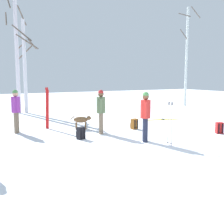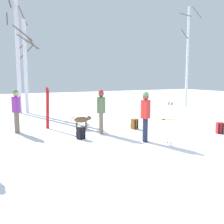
{
  "view_description": "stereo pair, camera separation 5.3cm",
  "coord_description": "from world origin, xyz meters",
  "px_view_note": "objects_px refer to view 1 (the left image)",
  "views": [
    {
      "loc": [
        -3.73,
        -6.38,
        2.23
      ],
      "look_at": [
        0.6,
        1.79,
        1.0
      ],
      "focal_mm": 43.12,
      "sensor_mm": 36.0,
      "label": 1
    },
    {
      "loc": [
        -3.69,
        -6.4,
        2.23
      ],
      "look_at": [
        0.6,
        1.79,
        1.0
      ],
      "focal_mm": 43.12,
      "sensor_mm": 36.0,
      "label": 2
    }
  ],
  "objects_px": {
    "person_0": "(16,108)",
    "ski_pair_planted_0": "(47,108)",
    "ski_poles_0": "(170,122)",
    "backpack_1": "(81,133)",
    "person_3": "(101,109)",
    "backpack_0": "(134,124)",
    "backpack_2": "(219,128)",
    "birch_tree_2": "(25,64)",
    "birch_tree_3": "(187,55)",
    "dog": "(82,120)",
    "birch_tree_1": "(17,48)",
    "ski_pair_lying_0": "(162,120)",
    "person_2": "(145,113)"
  },
  "relations": [
    {
      "from": "person_0",
      "to": "ski_pair_planted_0",
      "type": "height_order",
      "value": "ski_pair_planted_0"
    },
    {
      "from": "ski_pair_planted_0",
      "to": "ski_poles_0",
      "type": "relative_size",
      "value": 1.25
    },
    {
      "from": "ski_poles_0",
      "to": "backpack_1",
      "type": "height_order",
      "value": "ski_poles_0"
    },
    {
      "from": "person_3",
      "to": "backpack_1",
      "type": "height_order",
      "value": "person_3"
    },
    {
      "from": "backpack_0",
      "to": "backpack_1",
      "type": "height_order",
      "value": "same"
    },
    {
      "from": "backpack_2",
      "to": "birch_tree_2",
      "type": "xyz_separation_m",
      "value": [
        -5.56,
        9.69,
        2.75
      ]
    },
    {
      "from": "birch_tree_2",
      "to": "birch_tree_3",
      "type": "xyz_separation_m",
      "value": [
        11.4,
        -1.51,
        0.81
      ]
    },
    {
      "from": "dog",
      "to": "birch_tree_1",
      "type": "distance_m",
      "value": 7.51
    },
    {
      "from": "ski_pair_lying_0",
      "to": "birch_tree_1",
      "type": "distance_m",
      "value": 9.45
    },
    {
      "from": "person_0",
      "to": "birch_tree_3",
      "type": "distance_m",
      "value": 13.85
    },
    {
      "from": "ski_pair_lying_0",
      "to": "ski_poles_0",
      "type": "relative_size",
      "value": 1.35
    },
    {
      "from": "backpack_2",
      "to": "birch_tree_2",
      "type": "height_order",
      "value": "birch_tree_2"
    },
    {
      "from": "ski_pair_planted_0",
      "to": "backpack_1",
      "type": "bearing_deg",
      "value": -77.97
    },
    {
      "from": "ski_pair_planted_0",
      "to": "birch_tree_3",
      "type": "relative_size",
      "value": 0.24
    },
    {
      "from": "dog",
      "to": "birch_tree_2",
      "type": "bearing_deg",
      "value": 99.83
    },
    {
      "from": "birch_tree_3",
      "to": "birch_tree_2",
      "type": "bearing_deg",
      "value": 172.43
    },
    {
      "from": "ski_pair_planted_0",
      "to": "ski_poles_0",
      "type": "bearing_deg",
      "value": -59.33
    },
    {
      "from": "birch_tree_3",
      "to": "ski_pair_lying_0",
      "type": "bearing_deg",
      "value": -142.03
    },
    {
      "from": "backpack_2",
      "to": "birch_tree_1",
      "type": "bearing_deg",
      "value": 121.38
    },
    {
      "from": "ski_poles_0",
      "to": "backpack_0",
      "type": "bearing_deg",
      "value": 80.79
    },
    {
      "from": "ski_pair_lying_0",
      "to": "dog",
      "type": "bearing_deg",
      "value": -175.12
    },
    {
      "from": "birch_tree_1",
      "to": "birch_tree_3",
      "type": "height_order",
      "value": "birch_tree_1"
    },
    {
      "from": "backpack_2",
      "to": "birch_tree_1",
      "type": "height_order",
      "value": "birch_tree_1"
    },
    {
      "from": "birch_tree_2",
      "to": "birch_tree_3",
      "type": "height_order",
      "value": "birch_tree_3"
    },
    {
      "from": "dog",
      "to": "ski_pair_planted_0",
      "type": "relative_size",
      "value": 0.48
    },
    {
      "from": "birch_tree_3",
      "to": "backpack_1",
      "type": "bearing_deg",
      "value": -149.29
    },
    {
      "from": "backpack_2",
      "to": "ski_pair_planted_0",
      "type": "bearing_deg",
      "value": 143.98
    },
    {
      "from": "dog",
      "to": "backpack_2",
      "type": "distance_m",
      "value": 5.57
    },
    {
      "from": "person_0",
      "to": "backpack_0",
      "type": "distance_m",
      "value": 4.86
    },
    {
      "from": "birch_tree_1",
      "to": "backpack_0",
      "type": "bearing_deg",
      "value": -64.9
    },
    {
      "from": "ski_pair_planted_0",
      "to": "backpack_2",
      "type": "distance_m",
      "value": 7.08
    },
    {
      "from": "dog",
      "to": "ski_pair_lying_0",
      "type": "distance_m",
      "value": 4.62
    },
    {
      "from": "ski_pair_planted_0",
      "to": "person_0",
      "type": "bearing_deg",
      "value": -167.56
    },
    {
      "from": "person_3",
      "to": "person_0",
      "type": "bearing_deg",
      "value": 149.05
    },
    {
      "from": "dog",
      "to": "birch_tree_1",
      "type": "height_order",
      "value": "birch_tree_1"
    },
    {
      "from": "birch_tree_1",
      "to": "backpack_2",
      "type": "bearing_deg",
      "value": -58.62
    },
    {
      "from": "ski_pair_planted_0",
      "to": "birch_tree_3",
      "type": "bearing_deg",
      "value": 19.24
    },
    {
      "from": "ski_pair_lying_0",
      "to": "person_2",
      "type": "bearing_deg",
      "value": -135.2
    },
    {
      "from": "ski_pair_planted_0",
      "to": "ski_pair_lying_0",
      "type": "distance_m",
      "value": 5.92
    },
    {
      "from": "person_0",
      "to": "ski_pair_planted_0",
      "type": "xyz_separation_m",
      "value": [
        1.31,
        0.29,
        -0.1
      ]
    },
    {
      "from": "backpack_1",
      "to": "birch_tree_1",
      "type": "bearing_deg",
      "value": 95.64
    },
    {
      "from": "dog",
      "to": "ski_poles_0",
      "type": "distance_m",
      "value": 4.16
    },
    {
      "from": "backpack_1",
      "to": "ski_pair_planted_0",
      "type": "bearing_deg",
      "value": 102.03
    },
    {
      "from": "person_0",
      "to": "person_2",
      "type": "bearing_deg",
      "value": -44.37
    },
    {
      "from": "person_3",
      "to": "ski_poles_0",
      "type": "bearing_deg",
      "value": -65.69
    },
    {
      "from": "backpack_2",
      "to": "birch_tree_3",
      "type": "relative_size",
      "value": 0.06
    },
    {
      "from": "birch_tree_2",
      "to": "birch_tree_3",
      "type": "distance_m",
      "value": 11.53
    },
    {
      "from": "ski_poles_0",
      "to": "backpack_2",
      "type": "xyz_separation_m",
      "value": [
        2.94,
        0.52,
        -0.54
      ]
    },
    {
      "from": "person_0",
      "to": "birch_tree_1",
      "type": "height_order",
      "value": "birch_tree_1"
    },
    {
      "from": "ski_pair_lying_0",
      "to": "birch_tree_3",
      "type": "relative_size",
      "value": 0.26
    }
  ]
}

